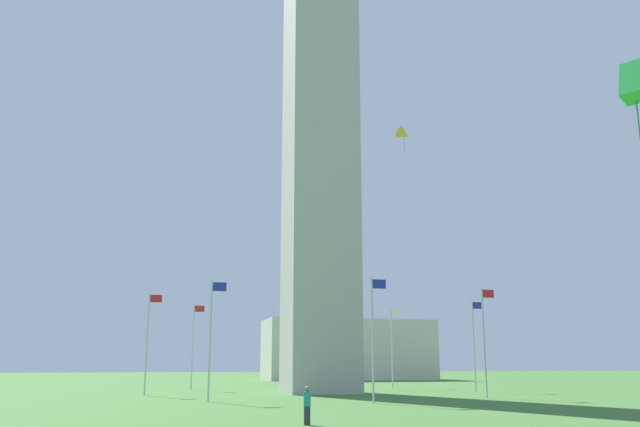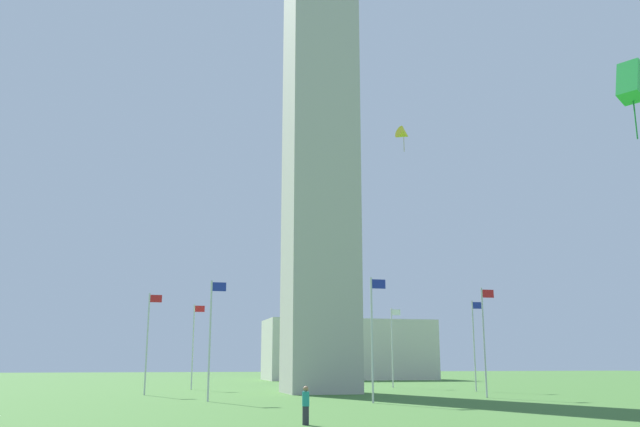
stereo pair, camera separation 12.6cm
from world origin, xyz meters
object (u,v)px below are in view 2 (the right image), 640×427
object	(u,v)px
flagpole_se	(194,342)
person_teal_shirt	(306,406)
kite_yellow_delta	(404,134)
flagpole_ne	(393,344)
flagpole_w	(373,333)
kite_green_box	(631,82)
obelisk_monument	(320,93)
flagpole_nw	(485,337)
flagpole_e	(288,344)
distant_building	(349,350)
flagpole_n	(474,341)
flagpole_sw	(211,334)
flagpole_s	(148,339)

from	to	relation	value
flagpole_se	person_teal_shirt	bearing A→B (deg)	-86.11
flagpole_se	kite_yellow_delta	size ratio (longest dim) A/B	4.02
flagpole_ne	flagpole_w	distance (m)	27.94
flagpole_ne	kite_green_box	distance (m)	56.89
obelisk_monument	flagpole_nw	bearing A→B (deg)	-44.85
person_teal_shirt	flagpole_nw	bearing A→B (deg)	4.40
flagpole_e	distant_building	distance (m)	31.90
flagpole_n	person_teal_shirt	bearing A→B (deg)	-127.79
flagpole_sw	kite_yellow_delta	bearing A→B (deg)	-3.78
obelisk_monument	flagpole_s	size ratio (longest dim) A/B	6.70
flagpole_s	distant_building	bearing A→B (deg)	55.05
flagpole_sw	flagpole_nw	world-z (taller)	same
obelisk_monument	flagpole_sw	world-z (taller)	obelisk_monument
flagpole_e	flagpole_nw	world-z (taller)	same
kite_green_box	distant_building	xyz separation A→B (m)	(16.82, 87.74, -5.95)
flagpole_se	obelisk_monument	bearing A→B (deg)	-45.15
obelisk_monument	flagpole_ne	distance (m)	28.23
kite_yellow_delta	person_teal_shirt	bearing A→B (deg)	-123.49
flagpole_e	kite_yellow_delta	distance (m)	31.42
person_teal_shirt	flagpole_se	bearing A→B (deg)	52.65
obelisk_monument	flagpole_e	world-z (taller)	obelisk_monument
flagpole_se	flagpole_s	distance (m)	11.57
flagpole_n	kite_yellow_delta	xyz separation A→B (m)	(-11.10, -11.66, 15.93)
flagpole_se	person_teal_shirt	xyz separation A→B (m)	(2.75, -40.44, -3.81)
obelisk_monument	flagpole_sw	bearing A→B (deg)	-134.85
flagpole_sw	flagpole_s	bearing A→B (deg)	112.50
flagpole_n	flagpole_w	distance (m)	21.38
flagpole_w	kite_green_box	distance (m)	30.02
kite_yellow_delta	flagpole_ne	bearing A→B (deg)	73.38
flagpole_sw	flagpole_w	world-z (taller)	same
obelisk_monument	person_teal_shirt	size ratio (longest dim) A/B	34.13
flagpole_se	flagpole_w	distance (m)	27.94
flagpole_sw	person_teal_shirt	distance (m)	19.63
obelisk_monument	flagpole_se	world-z (taller)	obelisk_monument
flagpole_nw	distant_building	bearing A→B (deg)	85.34
flagpole_ne	flagpole_s	bearing A→B (deg)	-157.50
kite_yellow_delta	flagpole_se	bearing A→B (deg)	123.35
kite_yellow_delta	distant_building	distance (m)	58.24
flagpole_se	flagpole_nw	distance (m)	30.24
flagpole_n	kite_yellow_delta	distance (m)	22.65
kite_yellow_delta	kite_green_box	world-z (taller)	kite_yellow_delta
flagpole_nw	distant_building	world-z (taller)	distant_building
flagpole_n	flagpole_s	world-z (taller)	same
obelisk_monument	flagpole_sw	size ratio (longest dim) A/B	6.70
flagpole_n	flagpole_sw	distance (m)	27.94
flagpole_w	kite_green_box	bearing A→B (deg)	-93.37
flagpole_n	flagpole_s	distance (m)	30.24
kite_green_box	distant_building	world-z (taller)	kite_green_box
obelisk_monument	distant_building	distance (m)	51.66
flagpole_ne	kite_green_box	xyz separation A→B (m)	(-12.42, -55.20, 5.87)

